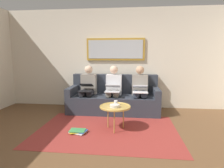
# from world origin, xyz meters

# --- Properties ---
(ground_plane) EXTENTS (6.00, 5.20, 0.10)m
(ground_plane) POSITION_xyz_m (0.00, 0.00, -0.05)
(ground_plane) COLOR brown
(wall_rear) EXTENTS (6.00, 0.12, 2.60)m
(wall_rear) POSITION_xyz_m (0.00, -2.60, 1.30)
(wall_rear) COLOR beige
(wall_rear) RESTS_ON ground_plane
(area_rug) EXTENTS (2.60, 1.80, 0.01)m
(area_rug) POSITION_xyz_m (0.00, -0.85, 0.00)
(area_rug) COLOR maroon
(area_rug) RESTS_ON ground_plane
(couch) EXTENTS (2.20, 0.90, 0.90)m
(couch) POSITION_xyz_m (0.00, -2.12, 0.31)
(couch) COLOR #2D333D
(couch) RESTS_ON ground_plane
(framed_mirror) EXTENTS (1.53, 0.05, 0.58)m
(framed_mirror) POSITION_xyz_m (0.00, -2.51, 1.55)
(framed_mirror) COLOR #B7892D
(coffee_table) EXTENTS (0.58, 0.58, 0.47)m
(coffee_table) POSITION_xyz_m (-0.15, -0.90, 0.44)
(coffee_table) COLOR tan
(coffee_table) RESTS_ON ground_plane
(cup) EXTENTS (0.07, 0.07, 0.09)m
(cup) POSITION_xyz_m (-0.15, -0.97, 0.50)
(cup) COLOR silver
(cup) RESTS_ON coffee_table
(bowl) EXTENTS (0.18, 0.18, 0.05)m
(bowl) POSITION_xyz_m (-0.14, -0.83, 0.48)
(bowl) COLOR beige
(bowl) RESTS_ON coffee_table
(person_left) EXTENTS (0.38, 0.58, 1.14)m
(person_left) POSITION_xyz_m (-0.64, -2.05, 0.61)
(person_left) COLOR gray
(person_left) RESTS_ON couch
(laptop_white) EXTENTS (0.34, 0.37, 0.16)m
(laptop_white) POSITION_xyz_m (-0.64, -1.81, 0.63)
(laptop_white) COLOR white
(person_middle) EXTENTS (0.38, 0.58, 1.14)m
(person_middle) POSITION_xyz_m (0.00, -2.05, 0.61)
(person_middle) COLOR silver
(person_middle) RESTS_ON couch
(laptop_silver) EXTENTS (0.34, 0.37, 0.16)m
(laptop_silver) POSITION_xyz_m (0.00, -1.82, 0.63)
(laptop_silver) COLOR silver
(person_right) EXTENTS (0.38, 0.58, 1.14)m
(person_right) POSITION_xyz_m (0.64, -2.05, 0.61)
(person_right) COLOR gray
(person_right) RESTS_ON couch
(laptop_black) EXTENTS (0.31, 0.40, 0.18)m
(laptop_black) POSITION_xyz_m (0.64, -1.82, 0.63)
(laptop_black) COLOR black
(magazine_stack) EXTENTS (0.34, 0.28, 0.05)m
(magazine_stack) POSITION_xyz_m (0.51, -0.67, 0.03)
(magazine_stack) COLOR red
(magazine_stack) RESTS_ON ground_plane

